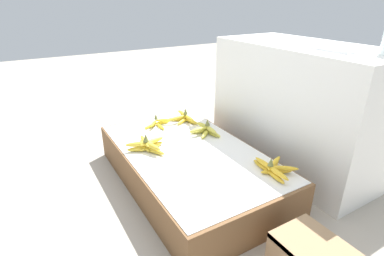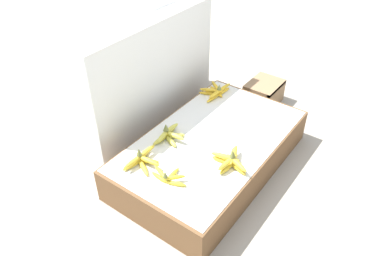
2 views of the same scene
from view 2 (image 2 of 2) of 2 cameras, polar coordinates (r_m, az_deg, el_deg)
name	(u,v)px [view 2 (image 2 of 2)]	position (r m, az deg, el deg)	size (l,w,h in m)	color
ground_plane	(210,166)	(2.44, 2.83, -5.78)	(10.00, 10.00, 0.00)	#A89E8E
display_platform	(211,153)	(2.36, 2.91, -3.77)	(1.25, 0.73, 0.23)	brown
back_vendor_table	(131,69)	(2.69, -9.28, 8.82)	(1.15, 0.55, 0.81)	white
wooden_crate	(264,93)	(3.03, 10.86, 5.27)	(0.29, 0.23, 0.18)	#997551
banana_bunch_front_midleft	(231,160)	(2.10, 5.94, -4.94)	(0.25, 0.24, 0.11)	gold
banana_bunch_middle_left	(168,177)	(2.01, -3.61, -7.41)	(0.14, 0.22, 0.08)	yellow
banana_bunch_back_left	(142,160)	(2.12, -7.62, -4.79)	(0.25, 0.18, 0.10)	gold
banana_bunch_back_midleft	(169,135)	(2.28, -3.50, -1.01)	(0.24, 0.17, 0.10)	gold
banana_bunch_back_right	(216,91)	(2.69, 3.73, 5.59)	(0.27, 0.18, 0.09)	gold
foam_tray_white	(157,3)	(2.64, -5.36, 18.46)	(0.23, 0.14, 0.02)	white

